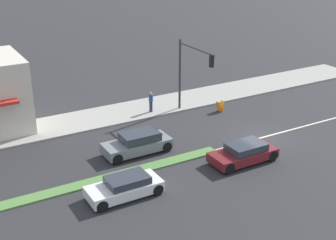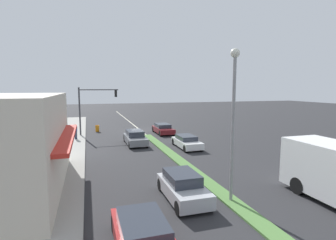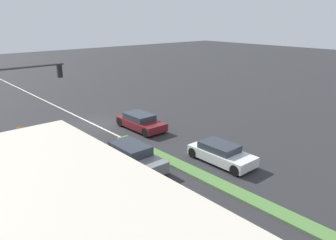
% 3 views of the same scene
% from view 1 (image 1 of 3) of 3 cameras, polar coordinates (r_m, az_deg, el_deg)
% --- Properties ---
extents(lane_marking_center, '(0.16, 60.00, 0.01)m').
position_cam_1_polar(lane_marking_center, '(33.16, 11.28, -2.14)').
color(lane_marking_center, beige).
rests_on(lane_marking_center, ground).
extents(traffic_signal_main, '(4.59, 0.34, 5.60)m').
position_cam_1_polar(traffic_signal_main, '(35.23, 2.68, 6.52)').
color(traffic_signal_main, '#333338').
rests_on(traffic_signal_main, sidewalk_right).
extents(pedestrian, '(0.34, 0.34, 1.63)m').
position_cam_1_polar(pedestrian, '(36.53, -2.11, 2.29)').
color(pedestrian, '#282D42').
rests_on(pedestrian, sidewalk_right).
extents(warning_aframe_sign, '(0.45, 0.53, 0.84)m').
position_cam_1_polar(warning_aframe_sign, '(37.24, 6.36, 1.66)').
color(warning_aframe_sign, orange).
rests_on(warning_aframe_sign, ground).
extents(van_white, '(1.77, 4.10, 1.16)m').
position_cam_1_polar(van_white, '(25.62, -5.27, -8.11)').
color(van_white, silver).
rests_on(van_white, ground).
extents(sedan_maroon, '(1.88, 4.27, 1.21)m').
position_cam_1_polar(sedan_maroon, '(29.43, 9.21, -3.99)').
color(sedan_maroon, maroon).
rests_on(sedan_maroon, ground).
extents(suv_grey, '(1.81, 4.42, 1.38)m').
position_cam_1_polar(suv_grey, '(30.21, -3.72, -2.86)').
color(suv_grey, slate).
rests_on(suv_grey, ground).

